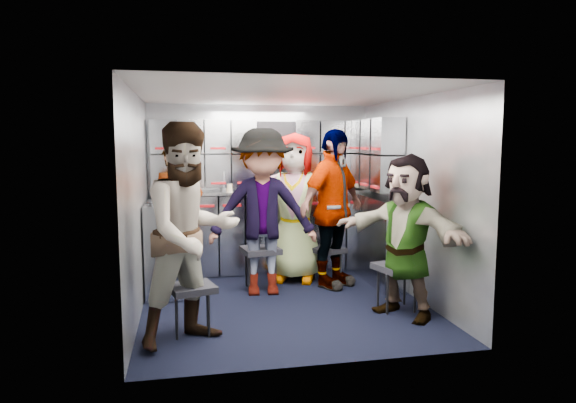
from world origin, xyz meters
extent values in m
plane|color=black|center=(0.00, 0.00, 0.00)|extent=(3.00, 3.00, 0.00)
cube|color=gray|center=(0.00, 1.50, 1.05)|extent=(2.80, 0.04, 2.10)
cube|color=gray|center=(-1.40, 0.00, 1.05)|extent=(0.04, 3.00, 2.10)
cube|color=gray|center=(1.40, 0.00, 1.05)|extent=(0.04, 3.00, 2.10)
cube|color=silver|center=(0.00, 0.00, 2.10)|extent=(2.80, 3.00, 0.02)
cube|color=#9CA0AB|center=(0.00, 1.29, 0.49)|extent=(2.68, 0.38, 0.99)
cube|color=#9CA0AB|center=(-1.19, 0.56, 0.49)|extent=(0.38, 0.76, 0.99)
cube|color=#BABCC1|center=(0.00, 1.29, 1.01)|extent=(2.68, 0.42, 0.03)
cube|color=#9CA0AB|center=(0.00, 1.35, 1.49)|extent=(2.68, 0.28, 0.82)
cube|color=#9CA0AB|center=(1.25, 0.70, 1.49)|extent=(0.28, 1.00, 0.82)
cube|color=#9CA0AB|center=(1.25, 0.60, 0.50)|extent=(0.28, 1.20, 1.00)
cube|color=maroon|center=(0.00, 1.09, 0.88)|extent=(2.60, 0.02, 0.03)
cube|color=black|center=(-0.92, -0.68, 0.40)|extent=(0.44, 0.43, 0.06)
cylinder|color=black|center=(-1.06, -0.79, 0.19)|extent=(0.02, 0.02, 0.38)
cylinder|color=black|center=(-0.79, -0.79, 0.19)|extent=(0.02, 0.02, 0.38)
cylinder|color=black|center=(-1.06, -0.56, 0.19)|extent=(0.02, 0.02, 0.38)
cylinder|color=black|center=(-0.79, -0.56, 0.19)|extent=(0.02, 0.02, 0.38)
cube|color=black|center=(-0.15, 0.55, 0.44)|extent=(0.45, 0.43, 0.06)
cylinder|color=black|center=(-0.29, 0.42, 0.21)|extent=(0.03, 0.03, 0.42)
cylinder|color=black|center=(0.00, 0.42, 0.21)|extent=(0.03, 0.03, 0.42)
cylinder|color=black|center=(-0.29, 0.67, 0.21)|extent=(0.03, 0.03, 0.42)
cylinder|color=black|center=(0.00, 0.67, 0.21)|extent=(0.03, 0.03, 0.42)
cube|color=black|center=(0.30, 1.02, 0.47)|extent=(0.48, 0.46, 0.07)
cylinder|color=black|center=(0.15, 0.88, 0.22)|extent=(0.03, 0.03, 0.45)
cylinder|color=black|center=(0.46, 0.88, 0.22)|extent=(0.03, 0.03, 0.45)
cylinder|color=black|center=(0.15, 1.15, 0.22)|extent=(0.03, 0.03, 0.45)
cylinder|color=black|center=(0.46, 1.15, 0.22)|extent=(0.03, 0.03, 0.45)
cube|color=black|center=(0.66, 0.67, 0.38)|extent=(0.44, 0.43, 0.05)
cylinder|color=black|center=(0.54, 0.56, 0.18)|extent=(0.02, 0.02, 0.36)
cylinder|color=black|center=(0.79, 0.56, 0.18)|extent=(0.02, 0.02, 0.36)
cylinder|color=black|center=(0.54, 0.78, 0.18)|extent=(0.02, 0.02, 0.36)
cylinder|color=black|center=(0.79, 0.78, 0.18)|extent=(0.02, 0.02, 0.36)
cube|color=black|center=(1.05, -0.43, 0.42)|extent=(0.46, 0.45, 0.06)
cylinder|color=black|center=(0.91, -0.55, 0.20)|extent=(0.02, 0.02, 0.40)
cylinder|color=black|center=(1.19, -0.55, 0.20)|extent=(0.02, 0.02, 0.40)
cylinder|color=black|center=(0.91, -0.31, 0.20)|extent=(0.02, 0.02, 0.40)
cylinder|color=black|center=(1.19, -0.31, 0.20)|extent=(0.02, 0.02, 0.40)
imported|color=black|center=(-1.05, 0.73, 0.82)|extent=(0.68, 0.54, 1.64)
imported|color=black|center=(-0.92, -0.86, 0.90)|extent=(1.09, 1.01, 1.80)
imported|color=black|center=(-0.15, 0.37, 0.89)|extent=(1.20, 0.75, 1.78)
imported|color=black|center=(0.30, 0.84, 0.87)|extent=(0.99, 0.82, 1.74)
imported|color=black|center=(0.66, 0.49, 0.89)|extent=(1.10, 0.98, 1.78)
imported|color=black|center=(1.05, -0.61, 0.77)|extent=(1.13, 1.45, 1.53)
cylinder|color=white|center=(-0.49, 1.24, 1.16)|extent=(0.06, 0.06, 0.26)
cylinder|color=white|center=(-0.04, 1.24, 1.14)|extent=(0.07, 0.07, 0.22)
cylinder|color=white|center=(0.74, 1.24, 1.15)|extent=(0.06, 0.06, 0.25)
cylinder|color=tan|center=(-0.43, 1.23, 1.08)|extent=(0.07, 0.07, 0.10)
cylinder|color=tan|center=(1.04, 1.23, 1.08)|extent=(0.09, 0.09, 0.10)
camera|label=1|loc=(-0.97, -5.01, 1.65)|focal=32.00mm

